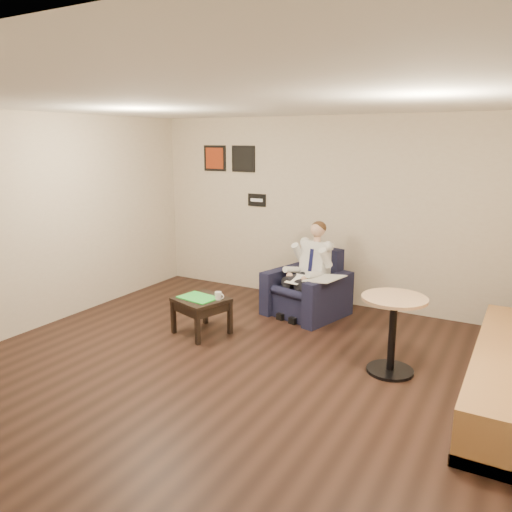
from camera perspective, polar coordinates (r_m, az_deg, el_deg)
The scene contains 16 objects.
ground at distance 5.40m, azimuth -3.39°, elevation -13.84°, with size 6.00×6.00×0.00m, color black.
wall_back at distance 7.58m, azimuth 8.81°, elevation 5.04°, with size 6.00×0.02×2.80m, color beige.
wall_left at distance 7.00m, azimuth -24.78°, elevation 3.32°, with size 0.02×6.00×2.80m, color beige.
ceiling at distance 4.83m, azimuth -3.86°, elevation 17.31°, with size 6.00×6.00×0.02m, color white.
seating_sign at distance 8.10m, azimuth 0.10°, elevation 6.41°, with size 0.32×0.02×0.20m, color black.
art_print_left at distance 8.47m, azimuth -4.72°, elevation 11.08°, with size 0.42×0.03×0.42m, color maroon.
art_print_right at distance 8.17m, azimuth -1.45°, elevation 11.04°, with size 0.42×0.03×0.42m, color black.
armchair at distance 7.12m, azimuth 5.80°, elevation -3.12°, with size 0.96×0.96×0.93m, color black.
seated_man at distance 6.98m, azimuth 5.21°, elevation -1.97°, with size 0.60×0.91×1.27m, color silver, non-canonical shape.
lap_papers at distance 6.92m, azimuth 4.67°, elevation -2.65°, with size 0.21×0.30×0.01m, color white.
newspaper at distance 6.77m, azimuth 7.87°, elevation -2.56°, with size 0.40×0.50×0.01m, color silver.
side_table at distance 6.50m, azimuth -6.24°, elevation -6.81°, with size 0.58×0.58×0.48m, color black.
green_folder at distance 6.43m, azimuth -6.61°, elevation -4.74°, with size 0.48×0.34×0.01m, color #2BDA40.
coffee_mug at distance 6.34m, azimuth -4.35°, elevation -4.55°, with size 0.09×0.09×0.10m, color white.
smartphone at distance 6.48m, azimuth -4.81°, elevation -4.58°, with size 0.15×0.07×0.01m, color black.
cafe_table at distance 5.55m, azimuth 15.30°, elevation -8.71°, with size 0.68×0.68×0.85m, color tan.
Camera 1 is at (2.62, -4.04, 2.44)m, focal length 35.00 mm.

